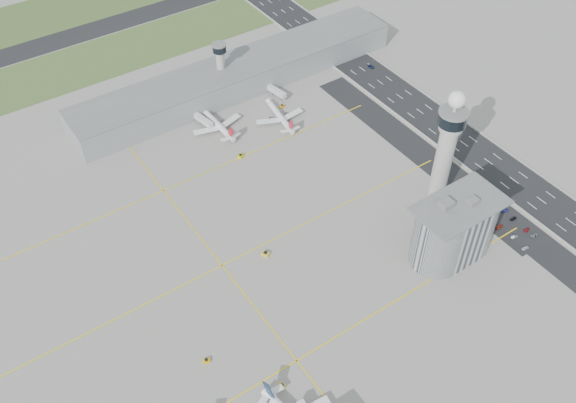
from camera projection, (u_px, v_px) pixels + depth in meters
ground at (331, 269)px, 292.22m from camera, size 1000.00×1000.00×0.00m
grass_strip_0 at (98, 60)px, 416.09m from camera, size 480.00×50.00×0.08m
grass_strip_1 at (58, 12)px, 460.04m from camera, size 480.00×60.00×0.08m
runway at (77, 35)px, 437.76m from camera, size 480.00×22.00×0.10m
highway at (505, 174)px, 338.05m from camera, size 28.00×500.00×0.10m
barrier_left at (487, 183)px, 332.08m from camera, size 0.60×500.00×1.20m
barrier_right at (524, 163)px, 343.25m from camera, size 0.60×500.00×1.20m
landside_road at (486, 204)px, 322.23m from camera, size 18.00×260.00×0.08m
parking_lot at (501, 220)px, 314.39m from camera, size 20.00×44.00×0.10m
taxiway_line_h_0 at (297, 361)px, 258.68m from camera, size 260.00×0.60×0.01m
taxiway_line_h_1 at (222, 266)px, 293.84m from camera, size 260.00×0.60×0.01m
taxiway_line_h_2 at (163, 191)px, 329.01m from camera, size 260.00×0.60×0.01m
taxiway_line_v at (222, 266)px, 293.84m from camera, size 0.60×260.00×0.01m
control_tower at (447, 144)px, 300.91m from camera, size 14.00×14.00×64.50m
secondary_tower at (221, 64)px, 378.84m from camera, size 8.60×8.60×31.90m
admin_building at (454, 229)px, 289.27m from camera, size 42.00×24.00×33.50m
terminal_pier at (238, 75)px, 389.34m from camera, size 210.00×32.00×15.80m
airplane_far_a at (217, 121)px, 362.37m from camera, size 30.82×36.13×10.02m
airplane_far_b at (279, 113)px, 367.87m from camera, size 34.31×38.62×9.66m
jet_bridge_far_0 at (196, 117)px, 368.37m from camera, size 5.39×14.31×5.70m
jet_bridge_far_1 at (269, 88)px, 388.31m from camera, size 5.39×14.31×5.70m
tug_1 at (206, 360)px, 257.88m from camera, size 3.21×2.60×1.63m
tug_2 at (282, 386)px, 249.96m from camera, size 2.55×3.19×1.63m
tug_3 at (266, 254)px, 297.67m from camera, size 3.62×4.12×1.99m
tug_4 at (241, 156)px, 346.98m from camera, size 4.04×3.65×1.94m
tug_5 at (282, 106)px, 379.13m from camera, size 3.27×2.63×1.67m
car_lot_0 at (525, 248)px, 300.52m from camera, size 3.97×1.92×1.31m
car_lot_1 at (514, 237)px, 305.67m from camera, size 3.94×1.84×1.25m
car_lot_2 at (499, 227)px, 310.28m from camera, size 4.69×2.73×1.23m
car_lot_3 at (489, 219)px, 313.86m from camera, size 3.92×1.79×1.11m
car_lot_4 at (482, 212)px, 317.39m from camera, size 3.59×1.89×1.17m
car_lot_5 at (469, 202)px, 322.05m from camera, size 4.06×1.67×1.31m
car_lot_6 at (534, 235)px, 306.46m from camera, size 4.36×2.15×1.19m
car_lot_7 at (527, 230)px, 308.97m from camera, size 4.07×2.16×1.12m
car_lot_8 at (513, 219)px, 314.11m from camera, size 3.81×1.59×1.29m
car_lot_9 at (505, 211)px, 318.08m from camera, size 3.71×1.62×1.19m
car_lot_10 at (490, 202)px, 322.57m from camera, size 4.30×2.16×1.17m
car_lot_11 at (479, 193)px, 327.06m from camera, size 3.94×1.82×1.12m
car_hw_1 at (447, 132)px, 361.92m from camera, size 1.47×3.39×1.09m
car_hw_2 at (371, 67)px, 409.19m from camera, size 2.24×4.64×1.27m
car_hw_4 at (297, 31)px, 440.83m from camera, size 1.51×3.32×1.10m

